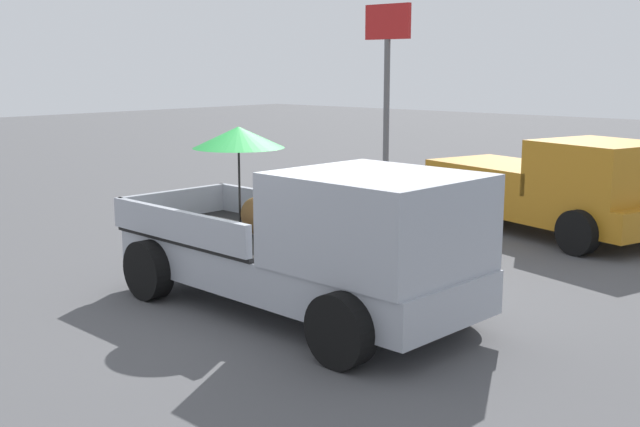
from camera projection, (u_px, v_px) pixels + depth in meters
The scene contains 4 objects.
ground_plane at pixel (292, 310), 10.05m from camera, with size 80.00×80.00×0.00m, color #4C4C4F.
pickup_truck_main at pixel (317, 242), 9.56m from camera, with size 5.13×2.44×2.30m.
pickup_truck_red at pixel (553, 187), 14.49m from camera, with size 5.11×3.15×1.80m.
motel_sign at pixel (387, 57), 20.65m from camera, with size 1.40×0.16×4.67m.
Camera 1 is at (6.68, -6.97, 3.07)m, focal length 44.15 mm.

